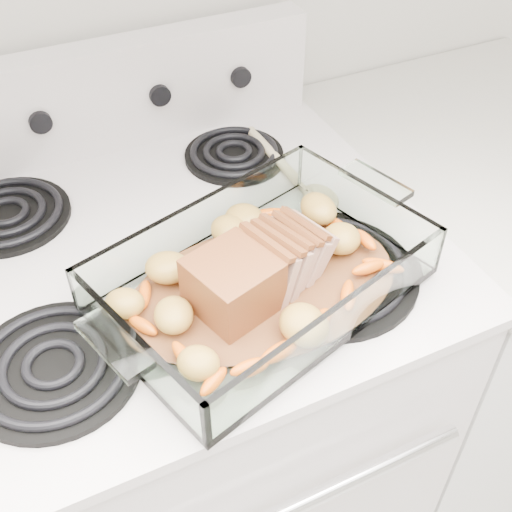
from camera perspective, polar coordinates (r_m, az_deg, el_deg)
name	(u,v)px	position (r m, az deg, el deg)	size (l,w,h in m)	color
electric_range	(184,418)	(1.29, -6.42, -14.12)	(0.78, 0.70, 1.12)	silver
counter_right	(457,314)	(1.54, 17.41, -4.91)	(0.58, 0.68, 0.93)	white
baking_dish	(263,281)	(0.84, 0.59, -2.20)	(0.41, 0.27, 0.08)	white
pork_roast	(249,271)	(0.82, -0.63, -1.39)	(0.20, 0.10, 0.08)	brown
roast_vegetables	(249,263)	(0.86, -0.58, -0.62)	(0.32, 0.18, 0.04)	orange
wooden_spoon	(301,180)	(1.05, 4.06, 6.74)	(0.06, 0.26, 0.02)	#C2B289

